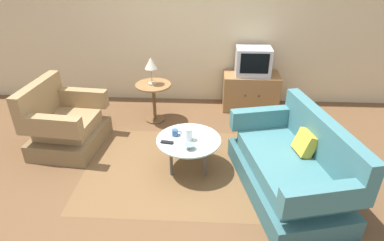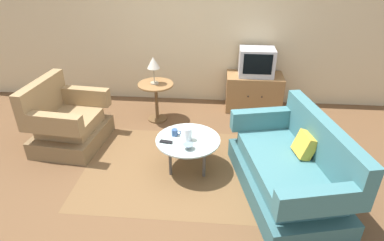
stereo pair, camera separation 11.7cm
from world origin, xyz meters
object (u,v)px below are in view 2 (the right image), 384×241
at_px(coffee_table, 188,142).
at_px(tv_remote_dark, 166,142).
at_px(couch, 290,170).
at_px(table_lamp, 153,64).
at_px(mug, 175,132).
at_px(armchair, 67,123).
at_px(bowl, 188,147).
at_px(tv_stand, 254,92).
at_px(television, 257,62).
at_px(side_table, 156,94).
at_px(vase, 188,132).

relative_size(coffee_table, tv_remote_dark, 5.06).
relative_size(couch, tv_remote_dark, 11.69).
height_order(table_lamp, mug, table_lamp).
relative_size(armchair, bowl, 8.36).
bearing_deg(table_lamp, tv_stand, 18.79).
bearing_deg(television, bowl, -114.47).
bearing_deg(side_table, bowl, -66.37).
bearing_deg(armchair, television, 122.07).
xyz_separation_m(mug, tv_remote_dark, (-0.08, -0.17, -0.03)).
bearing_deg(couch, coffee_table, 61.44).
xyz_separation_m(bowl, tv_remote_dark, (-0.27, 0.10, -0.02)).
relative_size(tv_stand, television, 1.64).
relative_size(coffee_table, tv_stand, 0.85).
distance_m(coffee_table, television, 2.04).
distance_m(vase, bowl, 0.20).
bearing_deg(coffee_table, television, 62.50).
distance_m(side_table, mug, 1.25).
height_order(couch, bowl, couch).
relative_size(table_lamp, tv_remote_dark, 2.72).
bearing_deg(tv_remote_dark, vase, -151.03).
height_order(tv_stand, table_lamp, table_lamp).
distance_m(coffee_table, tv_remote_dark, 0.27).
bearing_deg(television, table_lamp, -161.18).
distance_m(couch, vase, 1.22).
bearing_deg(tv_remote_dark, table_lamp, -64.73).
distance_m(armchair, coffee_table, 1.76).
distance_m(tv_stand, television, 0.52).
bearing_deg(coffee_table, vase, -89.13).
bearing_deg(tv_stand, mug, -122.55).
bearing_deg(armchair, mug, 81.52).
relative_size(side_table, tv_stand, 0.68).
relative_size(television, vase, 2.62).
bearing_deg(mug, side_table, 110.81).
height_order(television, mug, television).
relative_size(vase, bowl, 1.70).
relative_size(couch, coffee_table, 2.31).
height_order(side_table, tv_stand, side_table).
distance_m(table_lamp, tv_remote_dark, 1.47).
bearing_deg(tv_remote_dark, side_table, -65.34).
distance_m(armchair, tv_stand, 2.93).
height_order(tv_stand, television, television).
bearing_deg(tv_stand, tv_remote_dark, -121.98).
relative_size(coffee_table, television, 1.40).
bearing_deg(table_lamp, tv_remote_dark, -74.24).
bearing_deg(mug, table_lamp, 111.46).
height_order(armchair, tv_stand, armchair).
xyz_separation_m(couch, bowl, (-1.13, 0.12, 0.17)).
bearing_deg(television, mug, -122.53).
distance_m(tv_stand, bowl, 2.17).
height_order(armchair, television, television).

